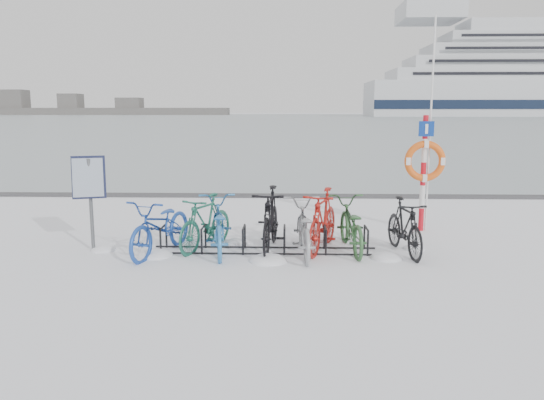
% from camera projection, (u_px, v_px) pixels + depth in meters
% --- Properties ---
extents(ground, '(900.00, 900.00, 0.00)m').
position_uv_depth(ground, '(264.00, 251.00, 9.43)').
color(ground, white).
rests_on(ground, ground).
extents(ice_sheet, '(400.00, 298.00, 0.02)m').
position_uv_depth(ice_sheet, '(287.00, 118.00, 162.15)').
color(ice_sheet, '#A2B0B7').
rests_on(ice_sheet, ground).
extents(quay_edge, '(400.00, 0.25, 0.10)m').
position_uv_depth(quay_edge, '(274.00, 196.00, 15.23)').
color(quay_edge, '#3F3F42').
rests_on(quay_edge, ground).
extents(bike_rack, '(4.00, 0.48, 0.46)m').
position_uv_depth(bike_rack, '(264.00, 242.00, 9.40)').
color(bike_rack, black).
rests_on(bike_rack, ground).
extents(info_board, '(0.60, 0.38, 1.70)m').
position_uv_depth(info_board, '(89.00, 183.00, 9.27)').
color(info_board, '#595B5E').
rests_on(info_board, ground).
extents(lifebuoy_station, '(0.83, 0.23, 4.33)m').
position_uv_depth(lifebuoy_station, '(425.00, 161.00, 10.77)').
color(lifebuoy_station, red).
rests_on(lifebuoy_station, ground).
extents(shoreline, '(180.00, 12.00, 9.50)m').
position_uv_depth(shoreline, '(48.00, 109.00, 268.93)').
color(shoreline, '#505050').
rests_on(shoreline, ground).
extents(bike_0, '(1.21, 2.07, 1.03)m').
position_uv_depth(bike_0, '(161.00, 224.00, 9.28)').
color(bike_0, '#1E45A1').
rests_on(bike_0, ground).
extents(bike_1, '(1.11, 1.75, 1.02)m').
position_uv_depth(bike_1, '(206.00, 221.00, 9.58)').
color(bike_1, '#1E604D').
rests_on(bike_1, ground).
extents(bike_2, '(0.95, 1.99, 1.00)m').
position_uv_depth(bike_2, '(218.00, 224.00, 9.35)').
color(bike_2, '#2F79BC').
rests_on(bike_2, ground).
extents(bike_3, '(0.71, 1.97, 1.16)m').
position_uv_depth(bike_3, '(271.00, 218.00, 9.48)').
color(bike_3, black).
rests_on(bike_3, ground).
extents(bike_4, '(0.75, 1.91, 0.98)m').
position_uv_depth(bike_4, '(303.00, 227.00, 9.17)').
color(bike_4, '#939699').
rests_on(bike_4, ground).
extents(bike_5, '(1.06, 1.94, 1.13)m').
position_uv_depth(bike_5, '(323.00, 218.00, 9.52)').
color(bike_5, '#A61B15').
rests_on(bike_5, ground).
extents(bike_6, '(0.80, 1.91, 0.98)m').
position_uv_depth(bike_6, '(350.00, 223.00, 9.47)').
color(bike_6, '#2F5B31').
rests_on(bike_6, ground).
extents(bike_7, '(0.71, 1.73, 1.01)m').
position_uv_depth(bike_7, '(405.00, 225.00, 9.25)').
color(bike_7, black).
rests_on(bike_7, ground).
extents(snow_drifts, '(6.02, 1.96, 0.22)m').
position_uv_depth(snow_drifts, '(255.00, 254.00, 9.29)').
color(snow_drifts, white).
rests_on(snow_drifts, ground).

